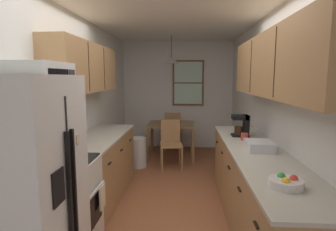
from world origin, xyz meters
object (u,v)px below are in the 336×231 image
Objects in this scene: refrigerator at (20,200)px; dining_chair_near at (171,141)px; stove_range at (61,206)px; microwave_over_range at (42,82)px; dining_chair_far at (173,129)px; dish_rack at (259,146)px; table_serving_bowl at (172,122)px; coffee_maker at (242,125)px; trash_bin at (138,152)px; storage_canister at (76,142)px; dining_table at (171,129)px; fruit_bowl at (286,182)px; mug_by_coffeemaker at (244,137)px.

dining_chair_near is (0.86, 3.34, -0.36)m from refrigerator.
microwave_over_range is (-0.11, 0.00, 1.19)m from stove_range.
dining_chair_far is 3.50m from dish_rack.
refrigerator is at bearing -102.13° from table_serving_bowl.
microwave_over_range is (-0.17, 0.71, 0.80)m from refrigerator.
coffee_maker is at bearing -61.58° from table_serving_bowl.
trash_bin is at bearing -114.78° from dining_chair_far.
dish_rack reaches higher than trash_bin.
stove_range reaches higher than storage_canister.
dining_table is 3.91× the size of fruit_bowl.
mug_by_coffeemaker is at bearing -69.30° from dining_chair_far.
refrigerator is 3.37m from trash_bin.
fruit_bowl reaches higher than table_serving_bowl.
refrigerator is 2.36m from dish_rack.
refrigerator is 1.77× the size of dining_table.
trash_bin is at bearing 130.71° from dish_rack.
dining_table is 2.45m from mug_by_coffeemaker.
trash_bin is (0.29, 2.60, -0.19)m from stove_range.
dish_rack is 2.90m from table_serving_bowl.
refrigerator is 2.60m from mug_by_coffeemaker.
fruit_bowl is (1.94, -0.45, 0.47)m from stove_range.
table_serving_bowl is at bearing 72.11° from storage_canister.
stove_range is 0.69m from storage_canister.
refrigerator reaches higher than dining_chair_far.
trash_bin is at bearing -176.99° from dining_chair_near.
refrigerator reaches higher than storage_canister.
microwave_over_range reaches higher than refrigerator.
dining_chair_near is at bearing 67.17° from storage_canister.
dining_table is 2.91m from dish_rack.
storage_canister is at bearing -112.83° from dining_chair_near.
coffee_maker is at bearing 32.46° from microwave_over_range.
dining_chair_near is 1.92m from mug_by_coffeemaker.
refrigerator is at bearing -133.28° from coffee_maker.
dining_chair_near is 0.66m from trash_bin.
trash_bin is 1.04m from table_serving_bowl.
stove_range is 2.16m from dish_rack.
fruit_bowl is (1.88, 0.26, 0.08)m from refrigerator.
stove_range reaches higher than mug_by_coffeemaker.
dining_chair_near is 7.32× the size of mug_by_coffeemaker.
table_serving_bowl is (0.02, 0.02, 0.14)m from dining_table.
stove_range is 2.44m from coffee_maker.
dining_table is 5.07× the size of storage_canister.
dining_chair_near is 2.43m from storage_canister.
refrigerator reaches higher than fruit_bowl.
refrigerator is 5.86× the size of coffee_maker.
microwave_over_range is at bearing -104.46° from dining_chair_far.
dining_chair_far is 2.83m from coffee_maker.
dining_table is at bearing 105.84° from fruit_bowl.
trash_bin is 2.29m from storage_canister.
coffee_maker is 0.27m from mug_by_coffeemaker.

